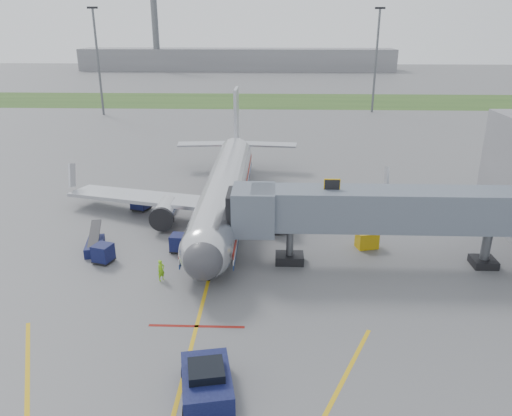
{
  "coord_description": "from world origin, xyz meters",
  "views": [
    {
      "loc": [
        4.67,
        -30.27,
        17.77
      ],
      "look_at": [
        3.24,
        8.56,
        3.2
      ],
      "focal_mm": 35.0,
      "sensor_mm": 36.0,
      "label": 1
    }
  ],
  "objects_px": {
    "pushback_tug": "(207,382)",
    "ramp_worker": "(161,270)",
    "airliner": "(225,189)",
    "belt_loader": "(95,245)"
  },
  "relations": [
    {
      "from": "airliner",
      "to": "belt_loader",
      "type": "distance_m",
      "value": 13.4
    },
    {
      "from": "airliner",
      "to": "pushback_tug",
      "type": "bearing_deg",
      "value": -86.77
    },
    {
      "from": "pushback_tug",
      "to": "ramp_worker",
      "type": "xyz_separation_m",
      "value": [
        -4.84,
        11.71,
        0.11
      ]
    },
    {
      "from": "airliner",
      "to": "pushback_tug",
      "type": "height_order",
      "value": "airliner"
    },
    {
      "from": "belt_loader",
      "to": "ramp_worker",
      "type": "height_order",
      "value": "belt_loader"
    },
    {
      "from": "ramp_worker",
      "to": "belt_loader",
      "type": "bearing_deg",
      "value": 95.72
    },
    {
      "from": "belt_loader",
      "to": "airliner",
      "type": "bearing_deg",
      "value": 40.8
    },
    {
      "from": "airliner",
      "to": "ramp_worker",
      "type": "xyz_separation_m",
      "value": [
        -3.42,
        -13.47,
        -1.84
      ]
    },
    {
      "from": "airliner",
      "to": "belt_loader",
      "type": "relative_size",
      "value": 8.92
    },
    {
      "from": "ramp_worker",
      "to": "pushback_tug",
      "type": "bearing_deg",
      "value": -115.56
    }
  ]
}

